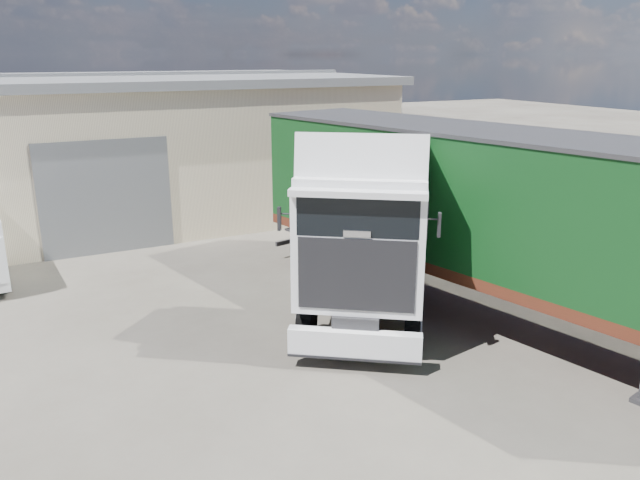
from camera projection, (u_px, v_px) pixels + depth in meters
name	position (u px, v px, depth m)	size (l,w,h in m)	color
ground	(302.00, 375.00, 12.35)	(120.00, 120.00, 0.00)	#2A2622
brick_boundary_wall	(521.00, 197.00, 22.13)	(0.35, 26.00, 2.50)	#953826
tractor_unit	(365.00, 245.00, 14.09)	(6.08, 7.05, 4.65)	black
box_trailer	(486.00, 206.00, 14.42)	(5.74, 13.76, 4.48)	#2D2D30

